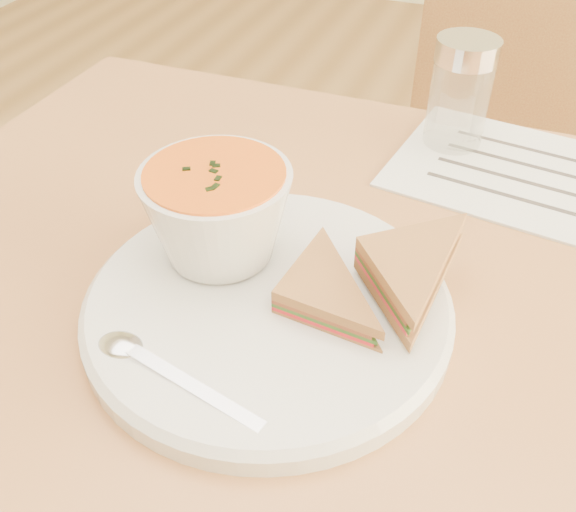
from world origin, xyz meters
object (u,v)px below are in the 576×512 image
at_px(plate, 268,307).
at_px(condiment_shaker, 460,94).
at_px(chair_far, 485,215).
at_px(soup_bowl, 218,218).

relative_size(plate, condiment_shaker, 2.43).
height_order(chair_far, soup_bowl, soup_bowl).
distance_m(soup_bowl, condiment_shaker, 0.34).
bearing_deg(condiment_shaker, plate, -105.23).
bearing_deg(chair_far, soup_bowl, 70.24).
distance_m(plate, soup_bowl, 0.09).
bearing_deg(soup_bowl, plate, -30.89).
bearing_deg(chair_far, plate, 75.61).
bearing_deg(condiment_shaker, soup_bowl, -116.50).
bearing_deg(soup_bowl, condiment_shaker, 63.50).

